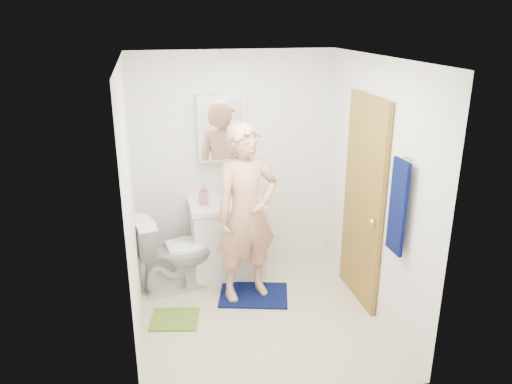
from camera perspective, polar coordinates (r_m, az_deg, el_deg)
floor at (r=4.95m, az=0.34°, el=-14.03°), size 2.20×2.40×0.02m
ceiling at (r=4.13m, az=0.41°, el=15.16°), size 2.20×2.40×0.02m
wall_back at (r=5.52m, az=-2.47°, el=3.49°), size 2.20×0.02×2.40m
wall_front at (r=3.33m, az=5.12°, el=-7.87°), size 2.20×0.02×2.40m
wall_left at (r=4.30m, az=-14.21°, el=-1.88°), size 0.02×2.40×2.40m
wall_right at (r=4.75m, az=13.52°, el=0.27°), size 0.02×2.40×2.40m
vanity_cabinet at (r=5.51m, az=-3.33°, el=-5.47°), size 0.75×0.55×0.80m
countertop at (r=5.34m, az=-3.42°, el=-1.33°), size 0.79×0.59×0.05m
sink_basin at (r=5.33m, az=-3.43°, el=-1.18°), size 0.40×0.40×0.03m
faucet at (r=5.48m, az=-3.75°, el=0.15°), size 0.03×0.03×0.12m
medicine_cabinet at (r=5.33m, az=-3.99°, el=7.32°), size 0.50×0.12×0.70m
mirror_panel at (r=5.27m, az=-3.89°, el=7.18°), size 0.46×0.01×0.66m
door at (r=4.92m, az=12.14°, el=-1.13°), size 0.05×0.80×2.05m
door_knob at (r=4.66m, az=13.23°, el=-3.38°), size 0.07×0.07×0.07m
towel at (r=4.23m, az=15.90°, el=-1.66°), size 0.03×0.24×0.80m
towel_hook at (r=4.12m, az=16.93°, el=3.84°), size 0.06×0.02×0.02m
toilet at (r=5.27m, az=-9.14°, el=-6.73°), size 0.89×0.62×0.83m
bath_mat at (r=5.23m, az=-0.28°, el=-11.69°), size 0.79×0.65×0.02m
green_rug at (r=4.93m, az=-9.28°, el=-14.17°), size 0.51×0.45×0.02m
soap_dispenser at (r=5.25m, az=-6.01°, el=-0.26°), size 0.12×0.12×0.21m
toothbrush_cup at (r=5.44m, az=-2.23°, el=-0.08°), size 0.15×0.15×0.10m
man at (r=4.84m, az=-1.07°, el=-2.47°), size 0.73×0.57×1.78m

